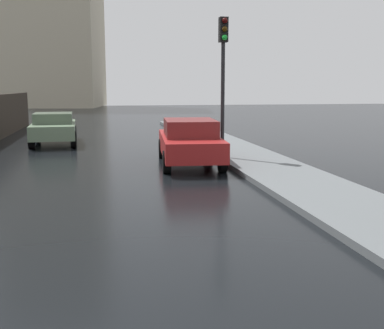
{
  "coord_description": "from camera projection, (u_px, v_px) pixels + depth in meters",
  "views": [
    {
      "loc": [
        0.43,
        -1.13,
        2.39
      ],
      "look_at": [
        2.04,
        7.67,
        0.92
      ],
      "focal_mm": 44.75,
      "sensor_mm": 36.0,
      "label": 1
    }
  ],
  "objects": [
    {
      "name": "traffic_light",
      "position": [
        223.0,
        61.0,
        14.86
      ],
      "size": [
        0.26,
        0.39,
        4.34
      ],
      "color": "black",
      "rests_on": "sidewalk_strip"
    },
    {
      "name": "car_red_near_kerb",
      "position": [
        190.0,
        141.0,
        14.67
      ],
      "size": [
        2.05,
        4.52,
        1.39
      ],
      "rotation": [
        0.0,
        0.0,
        -0.08
      ],
      "color": "maroon",
      "rests_on": "ground"
    },
    {
      "name": "car_green_far_ahead",
      "position": [
        54.0,
        128.0,
        19.88
      ],
      "size": [
        1.97,
        4.3,
        1.3
      ],
      "rotation": [
        0.0,
        0.0,
        3.19
      ],
      "color": "slate",
      "rests_on": "ground"
    }
  ]
}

